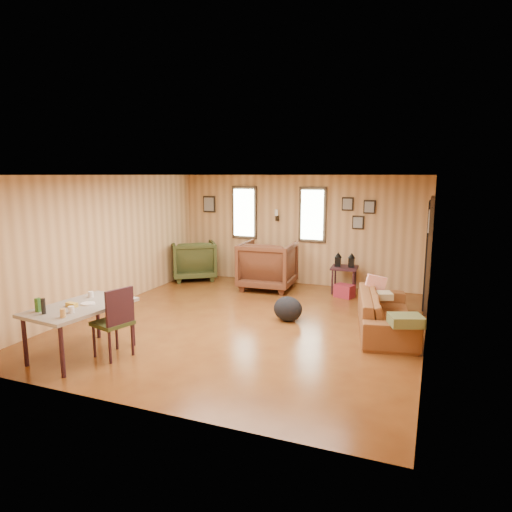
% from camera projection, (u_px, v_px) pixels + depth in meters
% --- Properties ---
extents(room, '(5.54, 6.04, 2.44)m').
position_uv_depth(room, '(263.00, 249.00, 7.50)').
color(room, brown).
rests_on(room, ground).
extents(sofa, '(0.96, 2.09, 0.79)m').
position_uv_depth(sofa, '(386.00, 306.00, 7.07)').
color(sofa, brown).
rests_on(sofa, ground).
extents(recliner_brown, '(1.15, 1.09, 1.12)m').
position_uv_depth(recliner_brown, '(268.00, 263.00, 9.66)').
color(recliner_brown, '#532B18').
rests_on(recliner_brown, ground).
extents(recliner_green, '(1.31, 1.30, 0.99)m').
position_uv_depth(recliner_green, '(193.00, 258.00, 10.58)').
color(recliner_green, '#363D1B').
rests_on(recliner_green, ground).
extents(end_table, '(0.63, 0.58, 0.72)m').
position_uv_depth(end_table, '(255.00, 262.00, 10.56)').
color(end_table, '#31151C').
rests_on(end_table, ground).
extents(side_table, '(0.56, 0.56, 0.84)m').
position_uv_depth(side_table, '(344.00, 265.00, 9.33)').
color(side_table, '#31151C').
rests_on(side_table, ground).
extents(cooler, '(0.42, 0.36, 0.26)m').
position_uv_depth(cooler, '(344.00, 291.00, 9.05)').
color(cooler, maroon).
rests_on(cooler, ground).
extents(backpack, '(0.55, 0.46, 0.42)m').
position_uv_depth(backpack, '(288.00, 309.00, 7.56)').
color(backpack, black).
rests_on(backpack, ground).
extents(sofa_pillows, '(1.05, 1.84, 0.38)m').
position_uv_depth(sofa_pillows, '(390.00, 304.00, 6.80)').
color(sofa_pillows, '#4D552F').
rests_on(sofa_pillows, sofa).
extents(dining_table, '(0.98, 1.45, 0.90)m').
position_uv_depth(dining_table, '(79.00, 310.00, 6.04)').
color(dining_table, gray).
rests_on(dining_table, ground).
extents(dining_chair, '(0.54, 0.54, 0.96)m').
position_uv_depth(dining_chair, '(115.00, 319.00, 5.99)').
color(dining_chair, '#363D1B').
rests_on(dining_chair, ground).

